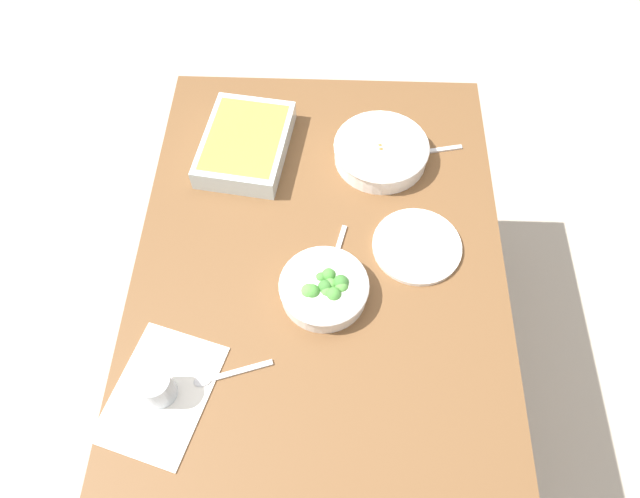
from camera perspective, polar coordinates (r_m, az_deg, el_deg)
ground_plane at (r=2.11m, az=-0.00°, el=-10.60°), size 6.00×6.00×0.00m
dining_table at (r=1.52m, az=-0.00°, el=-1.78°), size 1.20×0.90×0.74m
placemat at (r=1.33m, az=-15.18°, el=-13.38°), size 0.32×0.27×0.00m
stew_bowl at (r=1.60m, az=5.96°, el=9.48°), size 0.26×0.26×0.06m
broccoli_bowl at (r=1.36m, az=0.42°, el=-3.84°), size 0.21×0.21×0.07m
baking_dish at (r=1.62m, az=-7.28°, el=10.18°), size 0.33×0.26×0.06m
drink_cup at (r=1.30m, az=-15.55°, el=-12.86°), size 0.07×0.07×0.08m
side_plate at (r=1.46m, az=9.41°, el=0.29°), size 0.22×0.22×0.01m
spoon_by_stew at (r=1.65m, az=9.91°, el=9.30°), size 0.06×0.18×0.01m
spoon_by_broccoli at (r=1.42m, az=1.30°, el=-1.34°), size 0.17×0.06×0.01m
spoon_spare at (r=1.32m, az=-9.53°, el=-12.08°), size 0.07×0.17×0.01m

